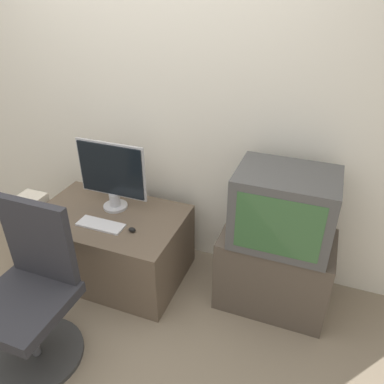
{
  "coord_description": "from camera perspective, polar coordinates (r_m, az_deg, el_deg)",
  "views": [
    {
      "loc": [
        1.18,
        -1.06,
        2.03
      ],
      "look_at": [
        0.41,
        0.96,
        0.78
      ],
      "focal_mm": 35.0,
      "sensor_mm": 36.0,
      "label": 1
    }
  ],
  "objects": [
    {
      "name": "cardboard_box_upper",
      "position": [
        3.21,
        -22.9,
        -2.88
      ],
      "size": [
        0.2,
        0.17,
        0.31
      ],
      "color": "beige",
      "rests_on": "cardboard_box_lower"
    },
    {
      "name": "side_stand",
      "position": [
        2.69,
        12.32,
        -11.47
      ],
      "size": [
        0.73,
        0.47,
        0.55
      ],
      "color": "#4C4238",
      "rests_on": "ground_plane"
    },
    {
      "name": "mouse",
      "position": [
        2.56,
        -9.13,
        -5.7
      ],
      "size": [
        0.05,
        0.04,
        0.03
      ],
      "color": "black",
      "rests_on": "desk"
    },
    {
      "name": "cardboard_box_lower",
      "position": [
        3.36,
        -21.95,
        -6.92
      ],
      "size": [
        0.22,
        0.26,
        0.26
      ],
      "color": "tan",
      "rests_on": "ground_plane"
    },
    {
      "name": "keyboard",
      "position": [
        2.67,
        -13.73,
        -4.88
      ],
      "size": [
        0.33,
        0.12,
        0.01
      ],
      "color": "silver",
      "rests_on": "desk"
    },
    {
      "name": "office_chair",
      "position": [
        2.41,
        -23.34,
        -14.78
      ],
      "size": [
        0.55,
        0.55,
        0.99
      ],
      "color": "#333333",
      "rests_on": "ground_plane"
    },
    {
      "name": "ground_plane",
      "position": [
        2.58,
        -17.94,
        -24.01
      ],
      "size": [
        12.0,
        12.0,
        0.0
      ],
      "primitive_type": "plane",
      "color": "#7F705B"
    },
    {
      "name": "crt_tv",
      "position": [
        2.36,
        13.8,
        -2.43
      ],
      "size": [
        0.6,
        0.45,
        0.48
      ],
      "color": "#474747",
      "rests_on": "side_stand"
    },
    {
      "name": "desk",
      "position": [
        2.93,
        -12.04,
        -7.78
      ],
      "size": [
        1.07,
        0.7,
        0.53
      ],
      "color": "brown",
      "rests_on": "ground_plane"
    },
    {
      "name": "wall_back",
      "position": [
        2.76,
        -5.45,
        14.64
      ],
      "size": [
        4.4,
        0.05,
        2.6
      ],
      "color": "silver",
      "rests_on": "ground_plane"
    },
    {
      "name": "main_monitor",
      "position": [
        2.72,
        -12.11,
        2.6
      ],
      "size": [
        0.53,
        0.18,
        0.52
      ],
      "color": "#B2B2B7",
      "rests_on": "desk"
    }
  ]
}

